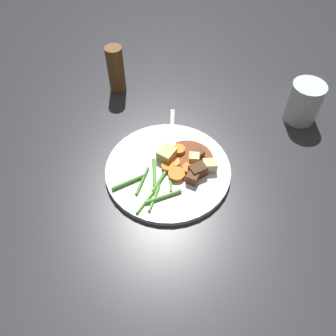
# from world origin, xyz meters

# --- Properties ---
(ground_plane) EXTENTS (3.00, 3.00, 0.00)m
(ground_plane) POSITION_xyz_m (0.00, 0.00, 0.00)
(ground_plane) COLOR #2D2D33
(dinner_plate) EXTENTS (0.27, 0.27, 0.01)m
(dinner_plate) POSITION_xyz_m (0.00, 0.00, 0.01)
(dinner_plate) COLOR white
(dinner_plate) RESTS_ON ground_plane
(stew_sauce) EXTENTS (0.12, 0.12, 0.00)m
(stew_sauce) POSITION_xyz_m (0.05, -0.00, 0.01)
(stew_sauce) COLOR brown
(stew_sauce) RESTS_ON dinner_plate
(carrot_slice_0) EXTENTS (0.04, 0.04, 0.01)m
(carrot_slice_0) POSITION_xyz_m (0.04, -0.03, 0.02)
(carrot_slice_0) COLOR orange
(carrot_slice_0) RESTS_ON dinner_plate
(carrot_slice_1) EXTENTS (0.04, 0.04, 0.01)m
(carrot_slice_1) POSITION_xyz_m (0.02, 0.01, 0.02)
(carrot_slice_1) COLOR orange
(carrot_slice_1) RESTS_ON dinner_plate
(carrot_slice_2) EXTENTS (0.04, 0.04, 0.01)m
(carrot_slice_2) POSITION_xyz_m (-0.00, -0.00, 0.02)
(carrot_slice_2) COLOR orange
(carrot_slice_2) RESTS_ON dinner_plate
(carrot_slice_3) EXTENTS (0.05, 0.05, 0.01)m
(carrot_slice_3) POSITION_xyz_m (0.01, -0.03, 0.02)
(carrot_slice_3) COLOR orange
(carrot_slice_3) RESTS_ON dinner_plate
(carrot_slice_4) EXTENTS (0.03, 0.03, 0.01)m
(carrot_slice_4) POSITION_xyz_m (0.03, 0.03, 0.02)
(carrot_slice_4) COLOR orange
(carrot_slice_4) RESTS_ON dinner_plate
(carrot_slice_5) EXTENTS (0.03, 0.03, 0.01)m
(carrot_slice_5) POSITION_xyz_m (0.04, 0.03, 0.02)
(carrot_slice_5) COLOR orange
(carrot_slice_5) RESTS_ON dinner_plate
(potato_chunk_0) EXTENTS (0.05, 0.05, 0.03)m
(potato_chunk_0) POSITION_xyz_m (0.01, 0.03, 0.03)
(potato_chunk_0) COLOR #E5CC7A
(potato_chunk_0) RESTS_ON dinner_plate
(potato_chunk_1) EXTENTS (0.03, 0.03, 0.02)m
(potato_chunk_1) POSITION_xyz_m (0.06, -0.01, 0.02)
(potato_chunk_1) COLOR #EAD68C
(potato_chunk_1) RESTS_ON dinner_plate
(potato_chunk_2) EXTENTS (0.04, 0.03, 0.02)m
(potato_chunk_2) POSITION_xyz_m (0.08, -0.04, 0.02)
(potato_chunk_2) COLOR #EAD68C
(potato_chunk_2) RESTS_ON dinner_plate
(meat_chunk_0) EXTENTS (0.04, 0.04, 0.02)m
(meat_chunk_0) POSITION_xyz_m (0.03, -0.05, 0.02)
(meat_chunk_0) COLOR brown
(meat_chunk_0) RESTS_ON dinner_plate
(meat_chunk_1) EXTENTS (0.03, 0.03, 0.02)m
(meat_chunk_1) POSITION_xyz_m (0.07, -0.00, 0.02)
(meat_chunk_1) COLOR brown
(meat_chunk_1) RESTS_ON dinner_plate
(meat_chunk_2) EXTENTS (0.03, 0.03, 0.03)m
(meat_chunk_2) POSITION_xyz_m (0.05, -0.04, 0.03)
(meat_chunk_2) COLOR #56331E
(meat_chunk_2) RESTS_ON dinner_plate
(green_bean_0) EXTENTS (0.07, 0.05, 0.01)m
(green_bean_0) POSITION_xyz_m (-0.07, -0.05, 0.02)
(green_bean_0) COLOR #66AD42
(green_bean_0) RESTS_ON dinner_plate
(green_bean_1) EXTENTS (0.07, 0.05, 0.01)m
(green_bean_1) POSITION_xyz_m (-0.03, -0.02, 0.02)
(green_bean_1) COLOR #599E38
(green_bean_1) RESTS_ON dinner_plate
(green_bean_2) EXTENTS (0.06, 0.06, 0.01)m
(green_bean_2) POSITION_xyz_m (-0.06, -0.01, 0.02)
(green_bean_2) COLOR #599E38
(green_bean_2) RESTS_ON dinner_plate
(green_bean_3) EXTENTS (0.08, 0.01, 0.01)m
(green_bean_3) POSITION_xyz_m (-0.04, -0.07, 0.02)
(green_bean_3) COLOR #599E38
(green_bean_3) RESTS_ON dinner_plate
(green_bean_4) EXTENTS (0.05, 0.05, 0.01)m
(green_bean_4) POSITION_xyz_m (-0.06, -0.06, 0.02)
(green_bean_4) COLOR #66AD42
(green_bean_4) RESTS_ON dinner_plate
(green_bean_5) EXTENTS (0.04, 0.07, 0.01)m
(green_bean_5) POSITION_xyz_m (-0.03, 0.00, 0.02)
(green_bean_5) COLOR #599E38
(green_bean_5) RESTS_ON dinner_plate
(green_bean_6) EXTENTS (0.03, 0.05, 0.01)m
(green_bean_6) POSITION_xyz_m (-0.01, -0.03, 0.02)
(green_bean_6) COLOR #66AD42
(green_bean_6) RESTS_ON dinner_plate
(green_bean_7) EXTENTS (0.08, 0.01, 0.01)m
(green_bean_7) POSITION_xyz_m (-0.09, -0.00, 0.02)
(green_bean_7) COLOR #4C8E33
(green_bean_7) RESTS_ON dinner_plate
(fork) EXTENTS (0.10, 0.16, 0.00)m
(fork) POSITION_xyz_m (0.05, 0.08, 0.01)
(fork) COLOR silver
(fork) RESTS_ON dinner_plate
(water_glass) EXTENTS (0.08, 0.08, 0.10)m
(water_glass) POSITION_xyz_m (0.37, 0.01, 0.05)
(water_glass) COLOR silver
(water_glass) RESTS_ON ground_plane
(pepper_mill) EXTENTS (0.04, 0.04, 0.13)m
(pepper_mill) POSITION_xyz_m (0.01, 0.31, 0.06)
(pepper_mill) COLOR brown
(pepper_mill) RESTS_ON ground_plane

